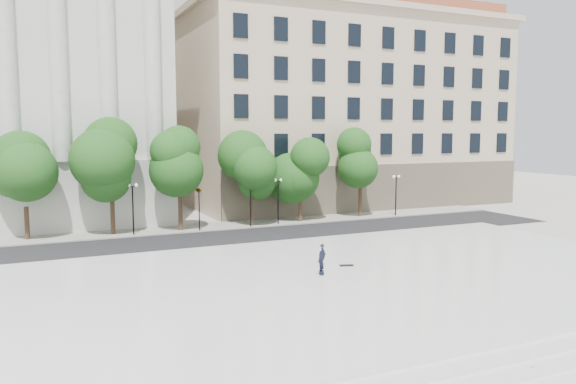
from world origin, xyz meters
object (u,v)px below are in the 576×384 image
traffic_light_west (199,188)px  person_lying (321,271)px  skateboard (346,265)px  traffic_light_east (250,185)px

traffic_light_west → person_lying: 18.80m
traffic_light_west → skateboard: 18.01m
traffic_light_east → traffic_light_west: bearing=180.0°
person_lying → traffic_light_east: bearing=37.4°
traffic_light_east → skateboard: (-0.50, -17.24, -3.27)m
traffic_light_east → skateboard: 17.55m
traffic_light_west → skateboard: size_ratio=5.18×
person_lying → skateboard: bearing=-16.1°
skateboard → person_lying: bearing=-134.3°
traffic_light_west → traffic_light_east: 4.59m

